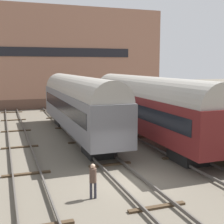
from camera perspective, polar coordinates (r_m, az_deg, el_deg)
name	(u,v)px	position (r m, az deg, el deg)	size (l,w,h in m)	color
ground_plane	(129,183)	(16.28, 3.19, -12.85)	(200.00, 200.00, 0.00)	#60594C
track_left	(31,193)	(15.15, -14.51, -14.20)	(2.60, 60.00, 0.26)	#4C4742
track_middle	(129,180)	(16.23, 3.19, -12.38)	(2.60, 60.00, 0.26)	#4C4742
track_right	(209,170)	(18.54, 17.35, -10.06)	(2.60, 60.00, 0.26)	#4C4742
train_car_grey	(78,102)	(25.85, -6.23, 1.78)	(2.88, 17.63, 5.09)	black
train_car_maroon	(148,105)	(24.54, 6.57, 1.35)	(3.05, 18.00, 5.09)	black
person_worker	(93,178)	(14.19, -3.50, -11.94)	(0.32, 0.32, 1.62)	#282833
warehouse_building	(39,58)	(48.58, -13.18, 9.58)	(34.97, 10.44, 14.00)	brown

